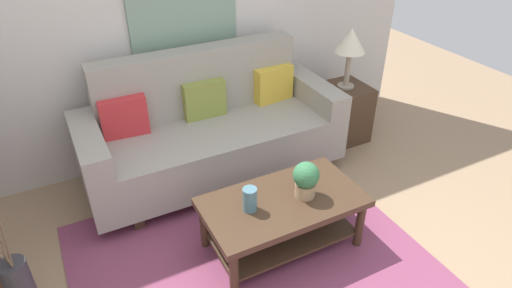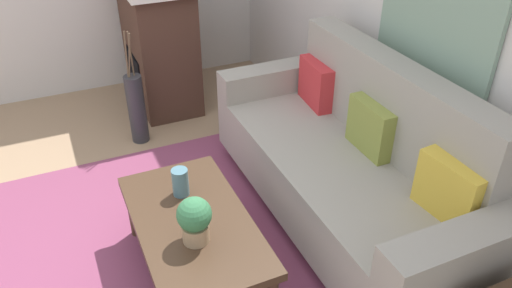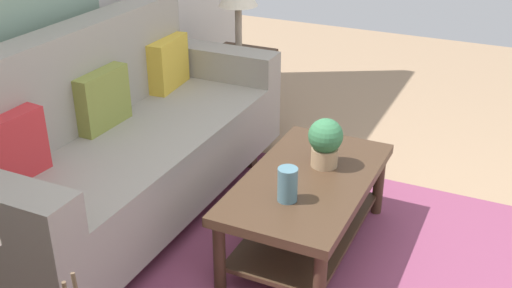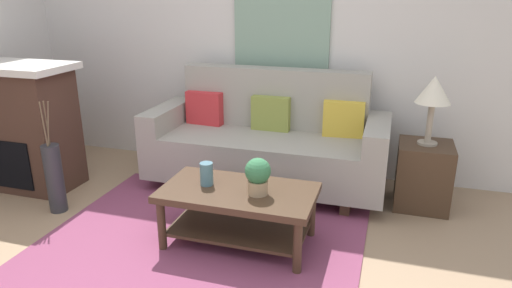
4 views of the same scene
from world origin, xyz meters
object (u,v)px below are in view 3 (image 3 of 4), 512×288
(throw_pillow_mustard, at_px, (168,63))
(throw_pillow_olive, at_px, (101,99))
(throw_pillow_crimson, at_px, (9,149))
(coffee_table, at_px, (307,197))
(side_table, at_px, (239,89))
(potted_plant_tabletop, at_px, (325,141))
(couch, at_px, (124,144))
(tabletop_vase, at_px, (288,184))

(throw_pillow_mustard, bearing_deg, throw_pillow_olive, 180.00)
(throw_pillow_crimson, relative_size, coffee_table, 0.33)
(throw_pillow_mustard, height_order, coffee_table, throw_pillow_mustard)
(throw_pillow_crimson, bearing_deg, throw_pillow_mustard, 0.00)
(throw_pillow_olive, height_order, side_table, throw_pillow_olive)
(throw_pillow_crimson, distance_m, potted_plant_tabletop, 1.53)
(throw_pillow_mustard, xyz_separation_m, potted_plant_tabletop, (-0.43, -1.22, -0.11))
(couch, relative_size, throw_pillow_olive, 6.02)
(throw_pillow_crimson, relative_size, potted_plant_tabletop, 1.37)
(tabletop_vase, xyz_separation_m, potted_plant_tabletop, (0.40, -0.04, 0.06))
(coffee_table, bearing_deg, couch, 94.62)
(throw_pillow_crimson, distance_m, coffee_table, 1.46)
(throw_pillow_mustard, bearing_deg, couch, -169.36)
(potted_plant_tabletop, bearing_deg, tabletop_vase, 174.09)
(couch, distance_m, throw_pillow_olive, 0.28)
(couch, bearing_deg, tabletop_vase, -98.65)
(couch, xyz_separation_m, side_table, (1.38, -0.02, -0.15))
(throw_pillow_mustard, xyz_separation_m, coffee_table, (-0.59, -1.19, -0.37))
(coffee_table, xyz_separation_m, side_table, (1.30, 1.04, -0.03))
(couch, height_order, side_table, couch)
(throw_pillow_crimson, height_order, side_table, throw_pillow_crimson)
(throw_pillow_olive, bearing_deg, coffee_table, -85.87)
(tabletop_vase, bearing_deg, side_table, 33.72)
(tabletop_vase, bearing_deg, potted_plant_tabletop, -5.91)
(throw_pillow_mustard, relative_size, potted_plant_tabletop, 1.37)
(throw_pillow_mustard, xyz_separation_m, side_table, (0.71, -0.15, -0.40))
(coffee_table, distance_m, side_table, 1.66)
(tabletop_vase, bearing_deg, couch, 81.35)
(throw_pillow_mustard, distance_m, side_table, 0.83)
(potted_plant_tabletop, bearing_deg, coffee_table, 169.25)
(coffee_table, relative_size, side_table, 1.96)
(side_table, bearing_deg, throw_pillow_mustard, 168.33)
(tabletop_vase, distance_m, side_table, 1.87)
(throw_pillow_mustard, distance_m, potted_plant_tabletop, 1.30)
(couch, distance_m, tabletop_vase, 1.07)
(couch, relative_size, tabletop_vase, 12.87)
(potted_plant_tabletop, bearing_deg, couch, 102.39)
(throw_pillow_mustard, bearing_deg, tabletop_vase, -125.22)
(throw_pillow_olive, height_order, potted_plant_tabletop, throw_pillow_olive)
(potted_plant_tabletop, bearing_deg, side_table, 43.14)
(couch, height_order, throw_pillow_mustard, couch)
(couch, distance_m, coffee_table, 1.07)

